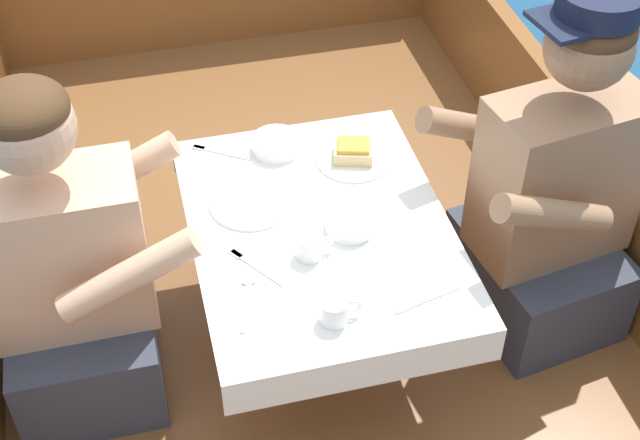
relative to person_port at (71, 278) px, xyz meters
name	(u,v)px	position (x,y,z in m)	size (l,w,h in m)	color
ground_plane	(328,430)	(0.62, -0.13, -0.69)	(60.00, 60.00, 0.00)	navy
boat_deck	(328,399)	(0.62, -0.13, -0.53)	(1.84, 3.60, 0.31)	brown
gunwale_starboard	(639,258)	(1.51, -0.13, -0.18)	(0.06, 3.60, 0.41)	brown
cockpit_table	(320,239)	(0.62, -0.03, 0.02)	(0.64, 0.86, 0.44)	#B2B2B7
person_port	(71,278)	(0.00, 0.00, 0.00)	(0.52, 0.44, 0.94)	#333847
person_starboard	(551,200)	(1.24, -0.05, 0.03)	(0.57, 0.51, 1.02)	#333847
plate_sandwich	(353,159)	(0.77, 0.20, 0.07)	(0.20, 0.20, 0.01)	silver
plate_bread	(251,202)	(0.47, 0.09, 0.07)	(0.21, 0.21, 0.01)	silver
sandwich	(353,151)	(0.77, 0.20, 0.09)	(0.12, 0.11, 0.05)	#E0BC7F
bowl_port_near	(350,222)	(0.69, -0.06, 0.08)	(0.12, 0.12, 0.04)	silver
bowl_starboard_near	(276,143)	(0.58, 0.29, 0.08)	(0.13, 0.13, 0.04)	silver
coffee_cup_port	(335,310)	(0.58, -0.34, 0.09)	(0.09, 0.07, 0.06)	silver
coffee_cup_starboard	(309,245)	(0.57, -0.12, 0.09)	(0.09, 0.07, 0.06)	silver
utensil_knife_port	(427,299)	(0.80, -0.33, 0.06)	(0.17, 0.05, 0.00)	silver
utensil_fork_port	(216,151)	(0.42, 0.33, 0.06)	(0.15, 0.11, 0.00)	silver
utensil_fork_starboard	(252,264)	(0.43, -0.12, 0.06)	(0.11, 0.15, 0.00)	silver
utensil_spoon_starboard	(247,295)	(0.40, -0.22, 0.06)	(0.07, 0.17, 0.01)	silver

